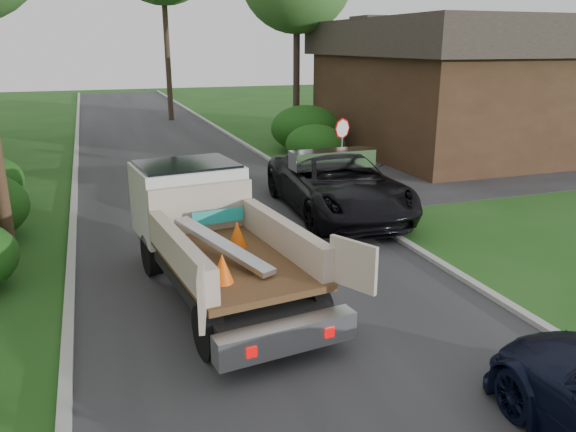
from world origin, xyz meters
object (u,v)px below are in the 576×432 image
(flatbed_truck, at_px, (205,223))
(black_pickup, at_px, (338,184))
(house_right, at_px, (447,84))
(stop_sign, at_px, (342,137))

(flatbed_truck, relative_size, black_pickup, 1.00)
(house_right, xyz_separation_m, flatbed_truck, (-14.24, -12.01, -1.84))
(black_pickup, bearing_deg, stop_sign, 67.46)
(stop_sign, bearing_deg, house_right, 32.66)
(stop_sign, xyz_separation_m, house_right, (7.80, 5.00, 1.38))
(stop_sign, xyz_separation_m, flatbed_truck, (-6.44, -7.01, -0.46))
(stop_sign, relative_size, black_pickup, 0.37)
(stop_sign, height_order, black_pickup, stop_sign)
(house_right, relative_size, flatbed_truck, 1.95)
(flatbed_truck, height_order, black_pickup, flatbed_truck)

